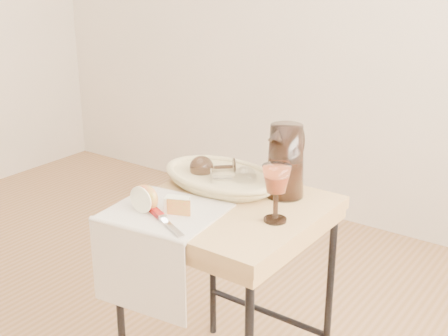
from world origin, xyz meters
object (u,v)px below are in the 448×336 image
Objects in this scene: goblet_lying_a at (216,167)px; apple_half at (146,197)px; side_table at (228,303)px; tea_towel at (165,212)px; wine_goblet at (276,193)px; table_knife at (164,220)px; pitcher at (286,161)px; goblet_lying_b at (231,177)px; bread_basket at (221,179)px.

goblet_lying_a is 1.50× the size of apple_half.
side_table is 0.45m from apple_half.
wine_goblet is at bearing 18.42° from tea_towel.
pitcher is at bearing 91.75° from table_knife.
goblet_lying_a is at bearing 127.96° from table_knife.
pitcher reaches higher than wine_goblet.
goblet_lying_b is at bearing 68.90° from apple_half.
tea_towel is at bearing -140.87° from goblet_lying_b.
table_knife is (-0.01, -0.30, -0.03)m from goblet_lying_b.
pitcher is at bearing -11.88° from goblet_lying_b.
tea_towel is 2.71× the size of goblet_lying_b.
side_table is 0.46m from wine_goblet.
side_table is 1.88× the size of bread_basket.
tea_towel is at bearing -86.45° from bread_basket.
goblet_lying_b is at bearing -16.59° from bread_basket.
table_knife is (0.04, -0.32, -0.01)m from bread_basket.
bread_basket is 1.77× the size of table_knife.
wine_goblet is 0.37m from apple_half.
goblet_lying_a reaches higher than goblet_lying_b.
apple_half is 0.11m from table_knife.
apple_half is (-0.26, -0.34, -0.07)m from pitcher.
tea_towel is 0.07m from apple_half.
apple_half is (-0.05, -0.29, 0.02)m from bread_basket.
wine_goblet is (0.22, -0.11, 0.04)m from goblet_lying_b.
pitcher is 1.29× the size of table_knife.
bread_basket is 0.29m from apple_half.
tea_towel is at bearing -126.24° from pitcher.
apple_half reaches higher than side_table.
side_table is at bearing -40.82° from bread_basket.
bread_basket is (0.01, 0.26, 0.02)m from tea_towel.
bread_basket is at bearing 133.97° from side_table.
apple_half is at bearing 43.88° from goblet_lying_a.
tea_towel is 0.32m from wine_goblet.
wine_goblet is (0.07, -0.18, -0.03)m from pitcher.
side_table is 0.43m from goblet_lying_a.
side_table is 3.32× the size of table_knife.
wine_goblet is at bearing 26.76° from apple_half.
wine_goblet reaches higher than goblet_lying_a.
apple_half is (-0.11, -0.27, -0.00)m from goblet_lying_b.
bread_basket is 2.19× the size of wine_goblet.
side_table is at bearing 99.35° from table_knife.
bread_basket is at bearing 81.52° from tea_towel.
goblet_lying_a is at bearing -174.04° from pitcher.
side_table is 5.89× the size of goblet_lying_b.
wine_goblet is 0.81× the size of table_knife.
goblet_lying_a is 0.34m from wine_goblet.
goblet_lying_a is 0.25m from pitcher.
wine_goblet reaches higher than bread_basket.
pitcher reaches higher than tea_towel.
table_knife is at bearing -57.05° from tea_towel.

